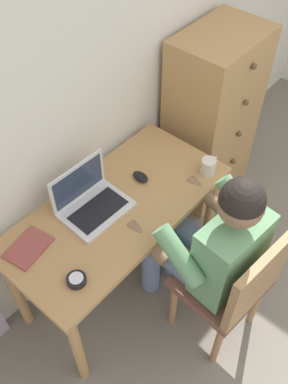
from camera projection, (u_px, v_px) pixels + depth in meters
The scene contains 10 objects.
wall_back at pixel (130, 50), 2.23m from camera, with size 4.80×0.05×2.50m, color silver.
desk at pixel (118, 220), 2.27m from camera, with size 1.24×0.60×0.74m.
dresser at pixel (212, 120), 2.84m from camera, with size 0.59×0.44×1.23m.
chair at pixel (233, 286), 2.15m from camera, with size 0.46×0.44×0.89m.
person_seated at pixel (209, 244), 2.10m from camera, with size 0.56×0.61×1.21m.
laptop at pixel (90, 200), 2.15m from camera, with size 0.35×0.26×0.24m.
computer_mouse at pixel (140, 177), 2.30m from camera, with size 0.06×0.10×0.03m, color black.
desk_clock at pixel (77, 280), 1.89m from camera, with size 0.09×0.09×0.03m.
notebook_pad at pixel (28, 247), 2.01m from camera, with size 0.21×0.15×0.01m, color #994742.
coffee_mug at pixel (209, 166), 2.31m from camera, with size 0.12×0.08×0.09m.
Camera 1 is at (-1.49, 0.82, 2.43)m, focal length 39.93 mm.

